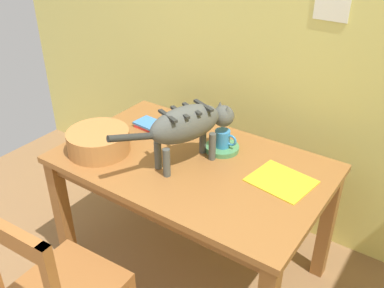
{
  "coord_description": "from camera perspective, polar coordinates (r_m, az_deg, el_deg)",
  "views": [
    {
      "loc": [
        0.96,
        -0.13,
        1.92
      ],
      "look_at": [
        -0.09,
        1.38,
        0.84
      ],
      "focal_mm": 40.06,
      "sensor_mm": 36.0,
      "label": 1
    }
  ],
  "objects": [
    {
      "name": "magazine",
      "position": [
        2.08,
        11.79,
        -4.84
      ],
      "size": [
        0.31,
        0.28,
        0.01
      ],
      "primitive_type": "cube",
      "rotation": [
        0.0,
        0.0,
        -0.14
      ],
      "color": "gold",
      "rests_on": "dining_table"
    },
    {
      "name": "coffee_mug",
      "position": [
        2.25,
        4.16,
        0.74
      ],
      "size": [
        0.12,
        0.08,
        0.09
      ],
      "color": "#317FBF",
      "rests_on": "saucer_bowl"
    },
    {
      "name": "wicker_basket",
      "position": [
        2.3,
        -12.34,
        0.4
      ],
      "size": [
        0.33,
        0.33,
        0.12
      ],
      "color": "#B2733B",
      "rests_on": "dining_table"
    },
    {
      "name": "wall_rear",
      "position": [
        2.53,
        11.49,
        14.41
      ],
      "size": [
        4.23,
        0.11,
        2.5
      ],
      "color": "#E4DB73",
      "rests_on": "ground_plane"
    },
    {
      "name": "book_stack",
      "position": [
        2.51,
        -5.6,
        2.57
      ],
      "size": [
        0.17,
        0.13,
        0.03
      ],
      "color": "#E13737",
      "rests_on": "dining_table"
    },
    {
      "name": "dining_table",
      "position": [
        2.24,
        0.0,
        -4.15
      ],
      "size": [
        1.37,
        0.86,
        0.74
      ],
      "color": "#915A2C",
      "rests_on": "ground_plane"
    },
    {
      "name": "cat",
      "position": [
        2.07,
        -0.4,
        2.6
      ],
      "size": [
        0.3,
        0.65,
        0.31
      ],
      "rotation": [
        0.0,
        0.0,
        -0.37
      ],
      "color": "#4B4E47",
      "rests_on": "dining_table"
    },
    {
      "name": "saucer_bowl",
      "position": [
        2.28,
        4.02,
        -0.53
      ],
      "size": [
        0.18,
        0.18,
        0.03
      ],
      "primitive_type": "cylinder",
      "color": "#498956",
      "rests_on": "dining_table"
    }
  ]
}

